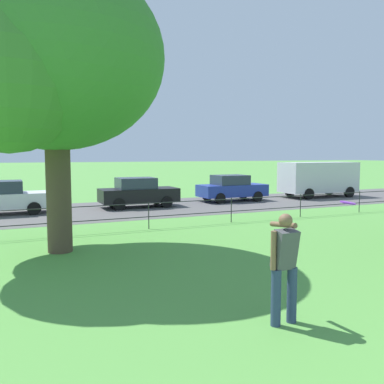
{
  "coord_description": "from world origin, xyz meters",
  "views": [
    {
      "loc": [
        -6.47,
        -0.69,
        2.73
      ],
      "look_at": [
        -2.05,
        9.01,
        1.75
      ],
      "focal_mm": 38.24,
      "sensor_mm": 36.0,
      "label": 1
    }
  ],
  "objects": [
    {
      "name": "street_strip",
      "position": [
        0.0,
        19.19,
        0.0
      ],
      "size": [
        80.0,
        7.26,
        0.01
      ],
      "primitive_type": "cube",
      "color": "#565454",
      "rests_on": "ground"
    },
    {
      "name": "car_white_right",
      "position": [
        -6.65,
        19.77,
        0.78
      ],
      "size": [
        4.01,
        1.83,
        1.54
      ],
      "color": "silver",
      "rests_on": "ground"
    },
    {
      "name": "panel_van_far_right",
      "position": [
        11.84,
        19.8,
        1.27
      ],
      "size": [
        5.06,
        2.23,
        2.24
      ],
      "color": "silver",
      "rests_on": "ground"
    },
    {
      "name": "tree_small_lawn",
      "position": [
        -5.58,
        11.16,
        5.11
      ],
      "size": [
        6.1,
        6.2,
        7.91
      ],
      "color": "brown",
      "rests_on": "ground"
    },
    {
      "name": "person_thrower",
      "position": [
        -2.47,
        4.52,
        0.98
      ],
      "size": [
        0.51,
        0.79,
        1.8
      ],
      "color": "navy",
      "rests_on": "ground"
    },
    {
      "name": "frisbee",
      "position": [
        -0.99,
        4.69,
        1.88
      ],
      "size": [
        0.38,
        0.38,
        0.07
      ],
      "color": "purple"
    },
    {
      "name": "car_blue_center",
      "position": [
        5.55,
        20.07,
        0.78
      ],
      "size": [
        4.0,
        1.82,
        1.54
      ],
      "color": "#233899",
      "rests_on": "ground"
    },
    {
      "name": "park_fence",
      "position": [
        -0.0,
        13.51,
        0.67
      ],
      "size": [
        31.47,
        0.04,
        1.0
      ],
      "color": "#232328",
      "rests_on": "ground"
    },
    {
      "name": "car_black_left",
      "position": [
        -0.26,
        19.68,
        0.78
      ],
      "size": [
        4.02,
        1.85,
        1.54
      ],
      "color": "black",
      "rests_on": "ground"
    }
  ]
}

